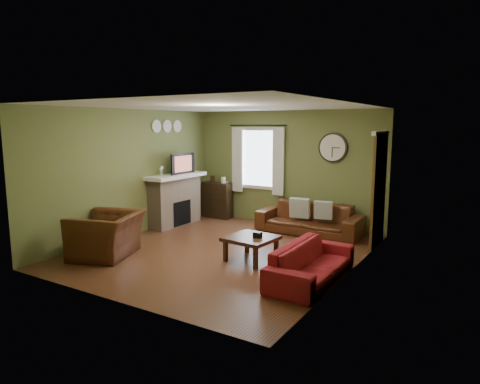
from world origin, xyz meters
The scene contains 31 objects.
floor centered at (0.00, 0.00, 0.00)m, with size 4.60×5.20×0.00m, color #562F1D.
ceiling centered at (0.00, 0.00, 2.60)m, with size 4.60×5.20×0.00m, color white.
wall_left centered at (-2.30, 0.00, 1.30)m, with size 0.00×5.20×2.60m, color olive.
wall_right centered at (2.30, 0.00, 1.30)m, with size 0.00×5.20×2.60m, color olive.
wall_back centered at (0.00, 2.60, 1.30)m, with size 4.60×0.00×2.60m, color olive.
wall_front centered at (0.00, -2.60, 1.30)m, with size 4.60×0.00×2.60m, color olive.
fireplace centered at (-2.10, 1.15, 0.55)m, with size 0.40×1.40×1.10m, color #9F8569.
firebox centered at (-1.91, 1.15, 0.30)m, with size 0.04×0.60×0.55m, color black.
mantel centered at (-2.07, 1.15, 1.14)m, with size 0.58×1.60×0.08m, color white.
tv centered at (-2.05, 1.30, 1.35)m, with size 0.60×0.08×0.35m, color black.
tv_screen centered at (-1.97, 1.30, 1.41)m, with size 0.02×0.62×0.36m, color #994C3F.
medallion_left centered at (-2.28, 0.80, 2.25)m, with size 0.28×0.28×0.03m, color white.
medallion_mid centered at (-2.28, 1.15, 2.25)m, with size 0.28×0.28×0.03m, color white.
medallion_right centered at (-2.28, 1.50, 2.25)m, with size 0.28×0.28×0.03m, color white.
window_pane centered at (-0.70, 2.58, 1.50)m, with size 1.00×0.02×1.30m, color silver, non-canonical shape.
curtain_rod centered at (-0.70, 2.48, 2.27)m, with size 0.03×0.03×1.50m, color black.
curtain_left centered at (-1.25, 2.48, 1.45)m, with size 0.28×0.04×1.55m, color white.
curtain_right centered at (-0.15, 2.48, 1.45)m, with size 0.28×0.04×1.55m, color white.
wall_clock centered at (1.10, 2.55, 1.80)m, with size 0.64×0.06×0.64m, color white, non-canonical shape.
door centered at (2.27, 1.85, 1.05)m, with size 0.05×0.90×2.10m, color brown.
bookshelf centered at (-1.74, 2.33, 0.44)m, with size 0.74×0.31×0.87m, color black, non-canonical shape.
book centered at (-1.66, 2.40, 0.96)m, with size 0.17×0.22×0.02m, color #3D2114.
sofa_brown centered at (0.82, 2.03, 0.32)m, with size 2.19×0.86×0.64m, color #452110.
pillow_left centered at (0.64, 1.92, 0.55)m, with size 0.42×0.13×0.42m, color #A3B1AD.
pillow_right centered at (1.15, 1.96, 0.55)m, with size 0.37×0.11×0.37m, color #A3B1AD.
sofa_red centered at (1.92, -0.55, 0.27)m, with size 1.86×0.73×0.54m, color maroon.
armchair centered at (-1.59, -1.29, 0.38)m, with size 1.17×1.02×0.76m, color #452110.
coffee_table centered at (0.68, -0.18, 0.21)m, with size 0.77×0.77×0.41m, color #3D2114, non-canonical shape.
tissue_box centered at (0.80, -0.18, 0.40)m, with size 0.13×0.13×0.10m, color black.
wine_glass_a centered at (-2.05, 0.64, 1.27)m, with size 0.07×0.07×0.19m, color white, non-canonical shape.
wine_glass_b centered at (-2.05, 0.68, 1.29)m, with size 0.08×0.08×0.22m, color white, non-canonical shape.
Camera 1 is at (4.18, -6.27, 2.28)m, focal length 32.00 mm.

